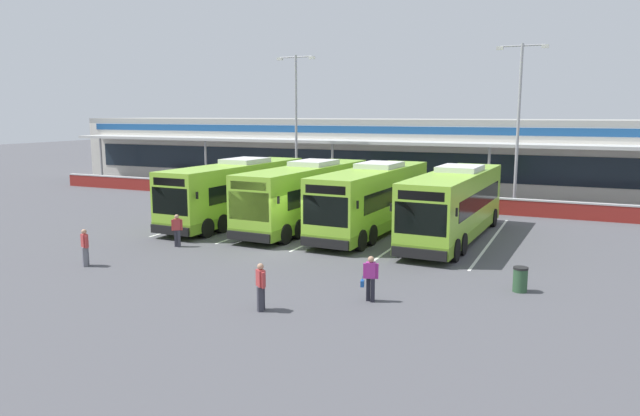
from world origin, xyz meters
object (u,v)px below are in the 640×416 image
at_px(coach_bus_leftmost, 237,192).
at_px(litter_bin, 520,279).
at_px(coach_bus_centre, 373,200).
at_px(pedestrian_with_handbag, 370,277).
at_px(lamp_post_centre, 519,117).
at_px(coach_bus_right_centre, 454,206).
at_px(pedestrian_in_dark_coat, 177,229).
at_px(pedestrian_near_bin, 261,285).
at_px(lamp_post_west, 296,116).
at_px(coach_bus_left_centre, 306,196).
at_px(pedestrian_child, 85,246).

xyz_separation_m(coach_bus_leftmost, litter_bin, (17.16, -7.90, -1.32)).
distance_m(coach_bus_centre, pedestrian_with_handbag, 12.38).
distance_m(coach_bus_leftmost, lamp_post_centre, 19.18).
xyz_separation_m(coach_bus_right_centre, litter_bin, (4.12, -8.15, -1.32)).
bearing_deg(coach_bus_centre, pedestrian_with_handbag, -71.28).
distance_m(pedestrian_in_dark_coat, litter_bin, 16.21).
xyz_separation_m(pedestrian_with_handbag, litter_bin, (4.68, 3.33, -0.39)).
distance_m(pedestrian_near_bin, litter_bin, 9.60).
relative_size(coach_bus_leftmost, lamp_post_centre, 1.11).
bearing_deg(litter_bin, pedestrian_in_dark_coat, 177.01).
height_order(coach_bus_right_centre, pedestrian_in_dark_coat, coach_bus_right_centre).
distance_m(lamp_post_west, litter_bin, 28.39).
bearing_deg(coach_bus_left_centre, coach_bus_right_centre, -0.19).
bearing_deg(coach_bus_left_centre, lamp_post_west, 118.87).
height_order(coach_bus_leftmost, lamp_post_west, lamp_post_west).
xyz_separation_m(coach_bus_leftmost, coach_bus_right_centre, (13.04, 0.25, 0.00)).
height_order(coach_bus_centre, lamp_post_centre, lamp_post_centre).
relative_size(pedestrian_near_bin, lamp_post_centre, 0.15).
bearing_deg(coach_bus_centre, pedestrian_child, -125.98).
relative_size(coach_bus_leftmost, coach_bus_centre, 1.00).
height_order(pedestrian_with_handbag, pedestrian_in_dark_coat, same).
xyz_separation_m(coach_bus_leftmost, pedestrian_in_dark_coat, (0.97, -7.06, -0.91)).
xyz_separation_m(coach_bus_left_centre, coach_bus_centre, (3.99, 0.18, 0.00)).
relative_size(lamp_post_west, lamp_post_centre, 1.00).
height_order(coach_bus_left_centre, pedestrian_with_handbag, coach_bus_left_centre).
xyz_separation_m(coach_bus_centre, litter_bin, (8.65, -8.36, -1.32)).
bearing_deg(coach_bus_right_centre, lamp_post_west, 141.63).
bearing_deg(coach_bus_centre, coach_bus_leftmost, -176.91).
height_order(coach_bus_right_centre, lamp_post_west, lamp_post_west).
bearing_deg(pedestrian_in_dark_coat, lamp_post_centre, 52.69).
height_order(coach_bus_centre, coach_bus_right_centre, same).
xyz_separation_m(coach_bus_leftmost, lamp_post_centre, (14.89, 11.21, 4.50)).
bearing_deg(coach_bus_leftmost, litter_bin, -24.73).
relative_size(pedestrian_child, pedestrian_near_bin, 1.00).
bearing_deg(lamp_post_centre, litter_bin, -83.24).
distance_m(coach_bus_centre, pedestrian_near_bin, 14.17).
bearing_deg(coach_bus_left_centre, pedestrian_with_handbag, -55.36).
bearing_deg(pedestrian_in_dark_coat, pedestrian_child, -105.49).
bearing_deg(coach_bus_right_centre, pedestrian_with_handbag, -92.81).
relative_size(coach_bus_centre, pedestrian_child, 7.56).
distance_m(pedestrian_child, lamp_post_west, 24.55).
bearing_deg(lamp_post_centre, pedestrian_in_dark_coat, -127.31).
height_order(coach_bus_centre, pedestrian_in_dark_coat, coach_bus_centre).
bearing_deg(pedestrian_child, coach_bus_leftmost, 88.46).
height_order(coach_bus_right_centre, pedestrian_near_bin, coach_bus_right_centre).
bearing_deg(litter_bin, lamp_post_west, 133.70).
bearing_deg(lamp_post_centre, pedestrian_near_bin, -102.28).
xyz_separation_m(pedestrian_in_dark_coat, pedestrian_child, (-1.29, -4.64, 0.00)).
relative_size(pedestrian_in_dark_coat, litter_bin, 1.74).
xyz_separation_m(coach_bus_left_centre, coach_bus_right_centre, (8.51, -0.03, 0.00)).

